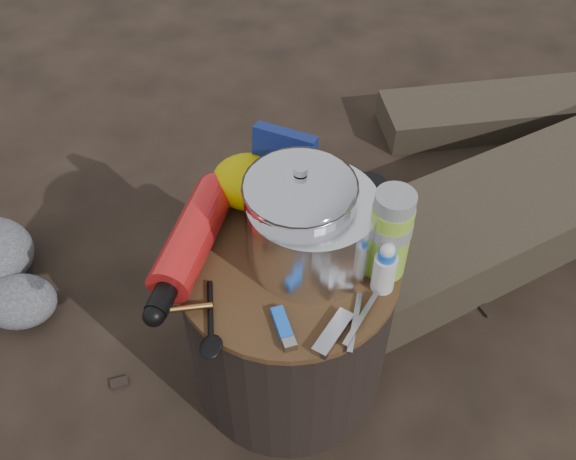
% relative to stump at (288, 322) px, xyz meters
% --- Properties ---
extents(ground, '(60.00, 60.00, 0.00)m').
position_rel_stump_xyz_m(ground, '(0.00, 0.00, -0.20)').
color(ground, black).
rests_on(ground, ground).
extents(stump, '(0.42, 0.42, 0.39)m').
position_rel_stump_xyz_m(stump, '(0.00, 0.00, 0.00)').
color(stump, black).
rests_on(stump, ground).
extents(log_main, '(1.74, 1.47, 0.16)m').
position_rel_stump_xyz_m(log_main, '(0.67, 0.64, -0.11)').
color(log_main, '#342C21').
rests_on(log_main, ground).
extents(log_small, '(1.19, 0.58, 0.10)m').
position_rel_stump_xyz_m(log_small, '(0.72, 1.10, -0.15)').
color(log_small, '#342C21').
rests_on(log_small, ground).
extents(foil_windscreen, '(0.24, 0.24, 0.14)m').
position_rel_stump_xyz_m(foil_windscreen, '(0.04, 0.03, 0.27)').
color(foil_windscreen, white).
rests_on(foil_windscreen, stump).
extents(camping_pot, '(0.20, 0.20, 0.20)m').
position_rel_stump_xyz_m(camping_pot, '(0.02, 0.03, 0.30)').
color(camping_pot, silver).
rests_on(camping_pot, stump).
extents(fuel_bottle, '(0.11, 0.34, 0.08)m').
position_rel_stump_xyz_m(fuel_bottle, '(-0.18, -0.00, 0.24)').
color(fuel_bottle, red).
rests_on(fuel_bottle, stump).
extents(thermos, '(0.07, 0.07, 0.19)m').
position_rel_stump_xyz_m(thermos, '(0.18, 0.02, 0.29)').
color(thermos, '#91C233').
rests_on(thermos, stump).
extents(travel_mug, '(0.07, 0.07, 0.11)m').
position_rel_stump_xyz_m(travel_mug, '(0.13, 0.12, 0.25)').
color(travel_mug, black).
rests_on(travel_mug, stump).
extents(stuff_sack, '(0.16, 0.13, 0.11)m').
position_rel_stump_xyz_m(stuff_sack, '(-0.10, 0.15, 0.25)').
color(stuff_sack, '#D0BA00').
rests_on(stuff_sack, stump).
extents(food_pouch, '(0.13, 0.06, 0.16)m').
position_rel_stump_xyz_m(food_pouch, '(-0.04, 0.18, 0.28)').
color(food_pouch, navy).
rests_on(food_pouch, stump).
extents(lighter, '(0.06, 0.09, 0.02)m').
position_rel_stump_xyz_m(lighter, '(0.01, -0.14, 0.20)').
color(lighter, blue).
rests_on(lighter, stump).
extents(multitool, '(0.06, 0.10, 0.01)m').
position_rel_stump_xyz_m(multitool, '(0.10, -0.15, 0.20)').
color(multitool, '#A3A3A7').
rests_on(multitool, stump).
extents(pot_grabber, '(0.06, 0.13, 0.01)m').
position_rel_stump_xyz_m(pot_grabber, '(0.14, -0.12, 0.20)').
color(pot_grabber, '#A3A3A7').
rests_on(pot_grabber, stump).
extents(spork, '(0.07, 0.16, 0.01)m').
position_rel_stump_xyz_m(spork, '(-0.11, -0.14, 0.20)').
color(spork, black).
rests_on(spork, stump).
extents(squeeze_bottle, '(0.04, 0.04, 0.10)m').
position_rel_stump_xyz_m(squeeze_bottle, '(0.18, -0.03, 0.25)').
color(squeeze_bottle, silver).
rests_on(squeeze_bottle, stump).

